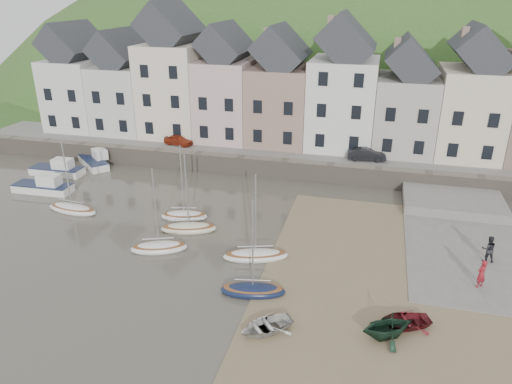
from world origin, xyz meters
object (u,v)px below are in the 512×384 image
(person_dark, at_px, (488,249))
(car_left, at_px, (178,140))
(rowboat_green, at_px, (388,326))
(sailboat_0, at_px, (72,209))
(person_red, at_px, (481,274))
(car_right, at_px, (367,154))
(rowboat_red, at_px, (403,321))
(rowboat_white, at_px, (266,326))

(person_dark, height_order, car_left, car_left)
(rowboat_green, bearing_deg, sailboat_0, -140.95)
(person_red, relative_size, car_right, 0.50)
(rowboat_red, distance_m, car_right, 23.02)
(rowboat_red, bearing_deg, rowboat_green, -56.95)
(rowboat_white, height_order, car_right, car_right)
(rowboat_white, height_order, rowboat_red, rowboat_red)
(rowboat_green, xyz_separation_m, person_dark, (6.40, 9.41, 0.25))
(person_red, xyz_separation_m, person_dark, (0.95, 3.30, 0.01))
(person_dark, relative_size, car_right, 0.51)
(rowboat_white, xyz_separation_m, car_left, (-15.49, 25.00, 1.77))
(sailboat_0, height_order, person_red, sailboat_0)
(rowboat_green, bearing_deg, person_dark, 115.58)
(rowboat_white, bearing_deg, sailboat_0, -160.25)
(person_dark, relative_size, car_left, 0.59)
(person_dark, bearing_deg, sailboat_0, -6.92)
(rowboat_red, bearing_deg, person_red, 115.09)
(rowboat_white, xyz_separation_m, person_dark, (12.64, 10.47, 0.68))
(sailboat_0, distance_m, rowboat_white, 21.60)
(rowboat_white, relative_size, rowboat_green, 1.05)
(person_red, height_order, car_right, car_right)
(rowboat_green, relative_size, car_right, 0.77)
(rowboat_green, bearing_deg, rowboat_red, 114.62)
(sailboat_0, bearing_deg, person_dark, -0.17)
(rowboat_white, bearing_deg, person_red, 80.53)
(rowboat_green, distance_m, rowboat_red, 1.52)
(sailboat_0, bearing_deg, rowboat_green, -20.75)
(rowboat_green, height_order, person_dark, person_dark)
(rowboat_green, relative_size, car_left, 0.89)
(rowboat_white, bearing_deg, car_right, 129.82)
(person_dark, distance_m, car_left, 31.68)
(rowboat_white, height_order, rowboat_green, rowboat_green)
(car_left, bearing_deg, sailboat_0, 178.40)
(rowboat_green, xyz_separation_m, person_red, (5.45, 6.11, 0.24))
(sailboat_0, distance_m, car_left, 14.94)
(person_dark, bearing_deg, rowboat_white, 32.88)
(sailboat_0, height_order, rowboat_green, sailboat_0)
(rowboat_white, distance_m, car_left, 29.46)
(rowboat_green, height_order, car_left, car_left)
(rowboat_green, height_order, person_red, person_red)
(rowboat_red, height_order, person_red, person_red)
(rowboat_white, xyz_separation_m, rowboat_green, (6.24, 1.06, 0.44))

